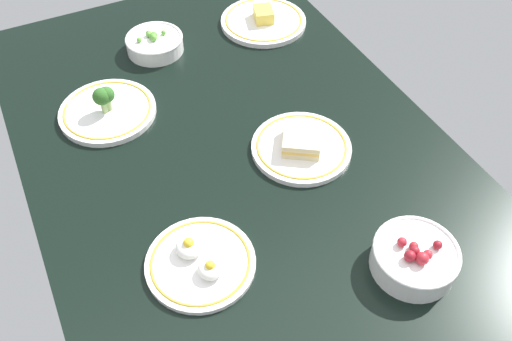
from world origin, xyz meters
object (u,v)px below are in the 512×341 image
plate_cheese (263,20)px  plate_eggs (200,261)px  bowl_berries (414,258)px  plate_sandwich (301,146)px  plate_broccoli (107,109)px  bowl_peas (155,43)px

plate_cheese → plate_eggs: plate_eggs is taller
bowl_berries → plate_sandwich: size_ratio=0.71×
bowl_berries → plate_sandwich: bearing=5.5°
plate_sandwich → plate_broccoli: 43.56cm
bowl_berries → plate_eggs: (16.65, 32.65, -1.80)cm
plate_eggs → plate_sandwich: bearing=-60.9°
bowl_berries → plate_cheese: bearing=-7.9°
bowl_peas → plate_cheese: size_ratio=0.63×
bowl_berries → plate_eggs: bowl_berries is taller
bowl_berries → plate_broccoli: (61.70, 36.00, -1.42)cm
bowl_berries → plate_broccoli: size_ratio=0.70×
plate_sandwich → plate_broccoli: (28.66, 32.81, 0.15)cm
bowl_peas → plate_eggs: bowl_peas is taller
plate_sandwich → plate_cheese: bearing=-17.3°
bowl_peas → plate_eggs: (-62.66, 13.97, -1.26)cm
plate_eggs → bowl_peas: bearing=-12.6°
plate_sandwich → plate_eggs: plate_eggs is taller
bowl_peas → bowl_berries: bowl_berries is taller
plate_eggs → plate_broccoli: size_ratio=0.91×
bowl_peas → plate_eggs: 64.21cm
bowl_berries → plate_eggs: 36.69cm
bowl_peas → plate_broccoli: 24.71cm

